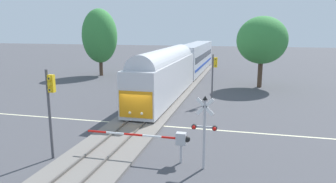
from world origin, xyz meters
TOP-DOWN VIEW (x-y plane):
  - ground_plane at (0.00, 0.00)m, footprint 220.00×220.00m
  - road_centre_stripe at (0.00, 0.00)m, footprint 44.00×0.20m
  - railway_track at (0.00, 0.00)m, footprint 4.40×80.00m
  - commuter_train at (0.00, 19.62)m, footprint 3.04×43.04m
  - crossing_gate_near at (4.08, -6.29)m, footprint 6.31×0.40m
  - crossing_signal_mast at (6.19, -6.78)m, footprint 1.36×0.44m
  - traffic_signal_median at (-2.55, -7.49)m, footprint 0.53×0.38m
  - traffic_signal_far_side at (5.22, 8.57)m, footprint 0.53×0.38m
  - oak_far_right at (10.24, 18.82)m, footprint 6.35×6.35m
  - pine_left_background at (-14.25, 23.21)m, footprint 5.52×5.52m

SIDE VIEW (x-z plane):
  - ground_plane at x=0.00m, z-range 0.00..0.00m
  - road_centre_stripe at x=0.00m, z-range 0.00..0.01m
  - railway_track at x=0.00m, z-range -0.06..0.26m
  - crossing_gate_near at x=4.08m, z-range 0.49..2.29m
  - crossing_signal_mast at x=6.19m, z-range 0.45..4.56m
  - commuter_train at x=0.00m, z-range 0.21..5.37m
  - traffic_signal_far_side at x=5.22m, z-range 0.86..5.86m
  - traffic_signal_median at x=-2.55m, z-range 0.91..6.22m
  - oak_far_right at x=10.24m, z-range 1.51..10.57m
  - pine_left_background at x=-14.25m, z-range 1.04..11.61m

